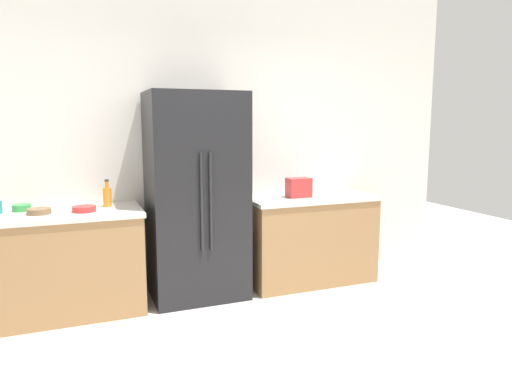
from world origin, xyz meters
The scene contains 12 objects.
ground_plane centered at (0.00, 0.00, 0.00)m, with size 10.89×10.89×0.00m, color beige.
kitchen_back_panel centered at (0.00, 1.99, 1.50)m, with size 5.44×0.10×3.00m, color silver.
counter_left centered at (-1.46, 1.60, 0.44)m, with size 1.44×0.68×0.88m.
counter_right centered at (0.92, 1.60, 0.44)m, with size 1.31×0.68×0.88m.
refrigerator centered at (-0.24, 1.60, 0.94)m, with size 0.85×0.67×1.88m.
toaster centered at (0.77, 1.55, 0.98)m, with size 0.23×0.15×0.19m, color red.
bottle_a centered at (-1.01, 1.70, 0.97)m, with size 0.07×0.07×0.24m.
cup_a centered at (0.86, 1.80, 0.92)m, with size 0.08×0.08×0.09m, color blue.
cup_b centered at (0.97, 1.64, 0.92)m, with size 0.09×0.09×0.08m, color white.
bowl_a centered at (-1.55, 1.55, 0.90)m, with size 0.18×0.18×0.05m, color brown.
bowl_b centered at (-1.21, 1.53, 0.90)m, with size 0.19×0.19×0.05m, color red.
bowl_c centered at (-1.69, 1.75, 0.91)m, with size 0.15×0.15×0.05m, color green.
Camera 1 is at (-1.26, -2.48, 1.61)m, focal length 32.45 mm.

